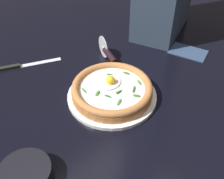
{
  "coord_description": "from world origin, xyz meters",
  "views": [
    {
      "loc": [
        0.48,
        0.44,
        0.58
      ],
      "look_at": [
        0.04,
        0.01,
        0.03
      ],
      "focal_mm": 42.3,
      "sensor_mm": 36.0,
      "label": 1
    }
  ],
  "objects_px": {
    "pizza": "(112,89)",
    "pizza_cutter": "(108,53)",
    "side_bowl": "(26,175)",
    "table_knife": "(21,66)",
    "folded_napkin": "(188,52)"
  },
  "relations": [
    {
      "from": "pizza",
      "to": "pizza_cutter",
      "type": "relative_size",
      "value": 1.77
    },
    {
      "from": "side_bowl",
      "to": "pizza",
      "type": "bearing_deg",
      "value": -170.51
    },
    {
      "from": "side_bowl",
      "to": "table_knife",
      "type": "xyz_separation_m",
      "value": [
        -0.23,
        -0.41,
        -0.02
      ]
    },
    {
      "from": "side_bowl",
      "to": "table_knife",
      "type": "height_order",
      "value": "side_bowl"
    },
    {
      "from": "table_knife",
      "to": "folded_napkin",
      "type": "distance_m",
      "value": 0.64
    },
    {
      "from": "side_bowl",
      "to": "pizza_cutter",
      "type": "bearing_deg",
      "value": -156.55
    },
    {
      "from": "pizza",
      "to": "table_knife",
      "type": "relative_size",
      "value": 1.21
    },
    {
      "from": "pizza_cutter",
      "to": "folded_napkin",
      "type": "distance_m",
      "value": 0.32
    },
    {
      "from": "table_knife",
      "to": "folded_napkin",
      "type": "bearing_deg",
      "value": 142.86
    },
    {
      "from": "pizza_cutter",
      "to": "table_knife",
      "type": "bearing_deg",
      "value": -40.29
    },
    {
      "from": "pizza_cutter",
      "to": "folded_napkin",
      "type": "height_order",
      "value": "pizza_cutter"
    },
    {
      "from": "folded_napkin",
      "to": "pizza",
      "type": "bearing_deg",
      "value": -4.78
    },
    {
      "from": "side_bowl",
      "to": "folded_napkin",
      "type": "bearing_deg",
      "value": -178.07
    },
    {
      "from": "side_bowl",
      "to": "pizza_cutter",
      "type": "height_order",
      "value": "pizza_cutter"
    },
    {
      "from": "side_bowl",
      "to": "table_knife",
      "type": "relative_size",
      "value": 0.59
    }
  ]
}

